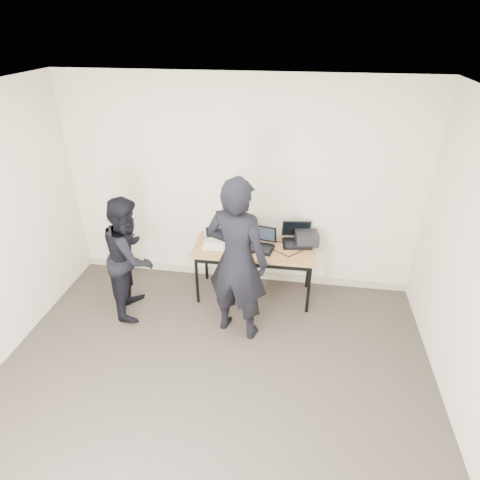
% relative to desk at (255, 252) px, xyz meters
% --- Properties ---
extents(room, '(4.60, 4.60, 2.80)m').
position_rel_desk_xyz_m(room, '(-0.25, -1.85, 0.69)').
color(room, '#3C342D').
rests_on(room, ground).
extents(desk, '(1.51, 0.67, 0.72)m').
position_rel_desk_xyz_m(desk, '(0.00, 0.00, 0.00)').
color(desk, olive).
rests_on(desk, ground).
extents(laptop_beige, '(0.30, 0.29, 0.22)m').
position_rel_desk_xyz_m(laptop_beige, '(-0.50, -0.01, 0.10)').
color(laptop_beige, '#BDB897').
rests_on(laptop_beige, desk).
extents(laptop_center, '(0.39, 0.38, 0.26)m').
position_rel_desk_xyz_m(laptop_center, '(0.07, 0.02, 0.12)').
color(laptop_center, black).
rests_on(laptop_center, desk).
extents(laptop_right, '(0.40, 0.39, 0.26)m').
position_rel_desk_xyz_m(laptop_right, '(0.51, 0.21, 0.12)').
color(laptop_right, black).
rests_on(laptop_right, desk).
extents(leather_satchel, '(0.38, 0.22, 0.25)m').
position_rel_desk_xyz_m(leather_satchel, '(-0.18, 0.23, 0.19)').
color(leather_satchel, brown).
rests_on(leather_satchel, desk).
extents(tissue, '(0.15, 0.12, 0.08)m').
position_rel_desk_xyz_m(tissue, '(-0.15, 0.23, 0.34)').
color(tissue, white).
rests_on(tissue, leather_satchel).
extents(equipment_box, '(0.31, 0.28, 0.16)m').
position_rel_desk_xyz_m(equipment_box, '(0.63, 0.19, 0.14)').
color(equipment_box, black).
rests_on(equipment_box, desk).
extents(power_brick, '(0.07, 0.05, 0.03)m').
position_rel_desk_xyz_m(power_brick, '(-0.22, -0.17, 0.07)').
color(power_brick, black).
rests_on(power_brick, desk).
extents(cables, '(1.14, 0.41, 0.01)m').
position_rel_desk_xyz_m(cables, '(0.04, -0.01, 0.06)').
color(cables, silver).
rests_on(cables, desk).
extents(person_typist, '(0.79, 0.62, 1.90)m').
position_rel_desk_xyz_m(person_typist, '(-0.11, -0.69, 0.29)').
color(person_typist, black).
rests_on(person_typist, ground).
extents(person_observer, '(0.69, 0.82, 1.50)m').
position_rel_desk_xyz_m(person_observer, '(-1.42, -0.47, 0.09)').
color(person_observer, black).
rests_on(person_observer, ground).
extents(baseboard, '(4.50, 0.03, 0.10)m').
position_rel_desk_xyz_m(baseboard, '(-0.25, 0.39, -0.61)').
color(baseboard, '#A9A28C').
rests_on(baseboard, ground).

